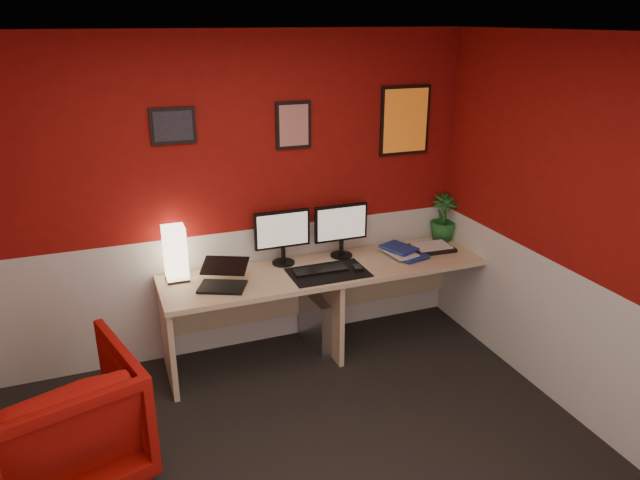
{
  "coord_description": "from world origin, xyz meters",
  "views": [
    {
      "loc": [
        -0.84,
        -2.57,
        2.57
      ],
      "look_at": [
        0.6,
        1.21,
        1.05
      ],
      "focal_mm": 33.37,
      "sensor_mm": 36.0,
      "label": 1
    }
  ],
  "objects": [
    {
      "name": "book_middle",
      "position": [
        1.27,
        1.38,
        0.77
      ],
      "size": [
        0.23,
        0.29,
        0.02
      ],
      "primitive_type": "imported",
      "rotation": [
        0.0,
        0.0,
        0.12
      ],
      "color": "silver",
      "rests_on": "book_bottom"
    },
    {
      "name": "wall_back",
      "position": [
        0.0,
        1.75,
        1.25
      ],
      "size": [
        4.0,
        0.01,
        2.5
      ],
      "primitive_type": "cube",
      "color": "maroon",
      "rests_on": "ground"
    },
    {
      "name": "shoji_lamp",
      "position": [
        -0.39,
        1.59,
        0.93
      ],
      "size": [
        0.16,
        0.16,
        0.4
      ],
      "primitive_type": "cube",
      "color": "#FFE5B2",
      "rests_on": "desk"
    },
    {
      "name": "armchair",
      "position": [
        -1.23,
        0.61,
        0.39
      ],
      "size": [
        1.04,
        1.06,
        0.78
      ],
      "primitive_type": "imported",
      "rotation": [
        0.0,
        0.0,
        3.42
      ],
      "color": "#A3120C",
      "rests_on": "ground"
    },
    {
      "name": "art_center",
      "position": [
        0.59,
        1.74,
        1.8
      ],
      "size": [
        0.28,
        0.02,
        0.36
      ],
      "primitive_type": "cube",
      "color": "red",
      "rests_on": "wall_back"
    },
    {
      "name": "keyboard",
      "position": [
        0.66,
        1.35,
        0.74
      ],
      "size": [
        0.42,
        0.15,
        0.02
      ],
      "primitive_type": "cube",
      "rotation": [
        0.0,
        0.0,
        -0.02
      ],
      "color": "black",
      "rests_on": "desk_mat"
    },
    {
      "name": "zen_tray",
      "position": [
        1.7,
        1.45,
        0.74
      ],
      "size": [
        0.36,
        0.27,
        0.03
      ],
      "primitive_type": "cube",
      "rotation": [
        0.0,
        0.0,
        -0.04
      ],
      "color": "black",
      "rests_on": "desk"
    },
    {
      "name": "wainscot_right",
      "position": [
        2.0,
        0.0,
        0.5
      ],
      "size": [
        0.01,
        3.5,
        1.0
      ],
      "primitive_type": "cube",
      "color": "silver",
      "rests_on": "ground"
    },
    {
      "name": "art_right",
      "position": [
        1.54,
        1.74,
        1.78
      ],
      "size": [
        0.44,
        0.02,
        0.56
      ],
      "primitive_type": "cube",
      "color": "orange",
      "rests_on": "wall_back"
    },
    {
      "name": "art_left",
      "position": [
        -0.31,
        1.74,
        1.85
      ],
      "size": [
        0.32,
        0.02,
        0.26
      ],
      "primitive_type": "cube",
      "color": "black",
      "rests_on": "wall_back"
    },
    {
      "name": "wainscot_back",
      "position": [
        0.0,
        1.75,
        0.5
      ],
      "size": [
        4.0,
        0.01,
        1.0
      ],
      "primitive_type": "cube",
      "color": "silver",
      "rests_on": "ground"
    },
    {
      "name": "potted_plant",
      "position": [
        1.91,
        1.63,
        0.93
      ],
      "size": [
        0.28,
        0.28,
        0.41
      ],
      "primitive_type": "imported",
      "rotation": [
        0.0,
        0.0,
        -0.26
      ],
      "color": "#19591E",
      "rests_on": "desk"
    },
    {
      "name": "pc_tower",
      "position": [
        0.71,
        1.49,
        0.23
      ],
      "size": [
        0.24,
        0.47,
        0.45
      ],
      "primitive_type": "cube",
      "rotation": [
        0.0,
        0.0,
        0.09
      ],
      "color": "#99999E",
      "rests_on": "ground"
    },
    {
      "name": "desk_mat",
      "position": [
        0.71,
        1.31,
        0.73
      ],
      "size": [
        0.6,
        0.38,
        0.01
      ],
      "primitive_type": "cube",
      "color": "black",
      "rests_on": "desk"
    },
    {
      "name": "mouse",
      "position": [
        0.94,
        1.27,
        0.75
      ],
      "size": [
        0.08,
        0.11,
        0.03
      ],
      "primitive_type": "cube",
      "rotation": [
        0.0,
        0.0,
        -0.21
      ],
      "color": "black",
      "rests_on": "desk_mat"
    },
    {
      "name": "wall_right",
      "position": [
        2.0,
        0.0,
        1.25
      ],
      "size": [
        0.01,
        3.5,
        2.5
      ],
      "primitive_type": "cube",
      "color": "maroon",
      "rests_on": "ground"
    },
    {
      "name": "monitor_left",
      "position": [
        0.44,
        1.61,
        1.02
      ],
      "size": [
        0.45,
        0.06,
        0.58
      ],
      "primitive_type": "cube",
      "color": "black",
      "rests_on": "desk"
    },
    {
      "name": "book_bottom",
      "position": [
        1.32,
        1.38,
        0.74
      ],
      "size": [
        0.29,
        0.36,
        0.03
      ],
      "primitive_type": "imported",
      "rotation": [
        0.0,
        0.0,
        0.19
      ],
      "color": "navy",
      "rests_on": "desk"
    },
    {
      "name": "desk",
      "position": [
        0.75,
        1.41,
        0.36
      ],
      "size": [
        2.6,
        0.65,
        0.73
      ],
      "primitive_type": "cube",
      "color": "tan",
      "rests_on": "ground"
    },
    {
      "name": "monitor_right",
      "position": [
        0.93,
        1.59,
        1.02
      ],
      "size": [
        0.45,
        0.06,
        0.58
      ],
      "primitive_type": "cube",
      "color": "black",
      "rests_on": "desk"
    },
    {
      "name": "laptop",
      "position": [
        -0.11,
        1.33,
        0.84
      ],
      "size": [
        0.4,
        0.35,
        0.22
      ],
      "primitive_type": "cube",
      "rotation": [
        0.0,
        0.0,
        -0.44
      ],
      "color": "black",
      "rests_on": "desk"
    },
    {
      "name": "ceiling",
      "position": [
        0.0,
        0.0,
        2.5
      ],
      "size": [
        4.0,
        3.5,
        0.01
      ],
      "primitive_type": "cube",
      "color": "white",
      "rests_on": "ground"
    },
    {
      "name": "book_top",
      "position": [
        1.28,
        1.4,
        0.79
      ],
      "size": [
        0.29,
        0.33,
        0.03
      ],
      "primitive_type": "imported",
      "rotation": [
        0.0,
        0.0,
        0.37
      ],
      "color": "navy",
      "rests_on": "book_middle"
    }
  ]
}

